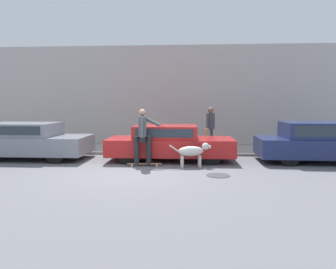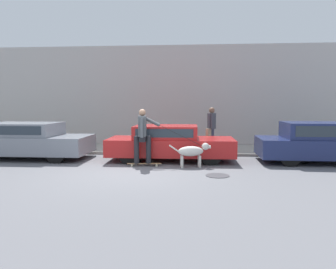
# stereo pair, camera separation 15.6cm
# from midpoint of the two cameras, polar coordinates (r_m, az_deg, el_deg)

# --- Properties ---
(ground_plane) EXTENTS (36.00, 36.00, 0.00)m
(ground_plane) POSITION_cam_midpoint_polar(r_m,az_deg,el_deg) (9.06, -6.62, -6.68)
(ground_plane) COLOR slate
(back_wall) EXTENTS (32.00, 0.30, 4.43)m
(back_wall) POSITION_cam_midpoint_polar(r_m,az_deg,el_deg) (14.68, -2.46, 6.64)
(back_wall) COLOR #B2ADA8
(back_wall) RESTS_ON ground_plane
(sidewalk_curb) EXTENTS (30.00, 2.59, 0.10)m
(sidewalk_curb) POSITION_cam_midpoint_polar(r_m,az_deg,el_deg) (13.35, -3.13, -2.55)
(sidewalk_curb) COLOR #A39E93
(sidewalk_curb) RESTS_ON ground_plane
(parked_car_0) EXTENTS (4.14, 1.84, 1.24)m
(parked_car_0) POSITION_cam_midpoint_polar(r_m,az_deg,el_deg) (12.26, -23.70, -1.03)
(parked_car_0) COLOR black
(parked_car_0) RESTS_ON ground_plane
(parked_car_1) EXTENTS (4.17, 1.77, 1.17)m
(parked_car_1) POSITION_cam_midpoint_polar(r_m,az_deg,el_deg) (10.89, -0.16, -1.52)
(parked_car_1) COLOR black
(parked_car_1) RESTS_ON ground_plane
(parked_car_2) EXTENTS (4.42, 1.82, 1.30)m
(parked_car_2) POSITION_cam_midpoint_polar(r_m,az_deg,el_deg) (11.65, 25.38, -1.30)
(parked_car_2) COLOR black
(parked_car_2) RESTS_ON ground_plane
(dog) EXTENTS (1.24, 0.45, 0.73)m
(dog) POSITION_cam_midpoint_polar(r_m,az_deg,el_deg) (9.77, 3.86, -2.95)
(dog) COLOR beige
(dog) RESTS_ON ground_plane
(skateboarder) EXTENTS (2.37, 0.64, 1.73)m
(skateboarder) POSITION_cam_midpoint_polar(r_m,az_deg,el_deg) (9.87, -4.84, 0.08)
(skateboarder) COLOR beige
(skateboarder) RESTS_ON ground_plane
(pedestrian_with_bag) EXTENTS (0.41, 0.60, 1.65)m
(pedestrian_with_bag) POSITION_cam_midpoint_polar(r_m,az_deg,el_deg) (12.63, 7.01, 1.42)
(pedestrian_with_bag) COLOR #3D4760
(pedestrian_with_bag) RESTS_ON sidewalk_curb
(manhole_cover) EXTENTS (0.63, 0.63, 0.01)m
(manhole_cover) POSITION_cam_midpoint_polar(r_m,az_deg,el_deg) (8.78, 8.24, -7.06)
(manhole_cover) COLOR #38383D
(manhole_cover) RESTS_ON ground_plane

